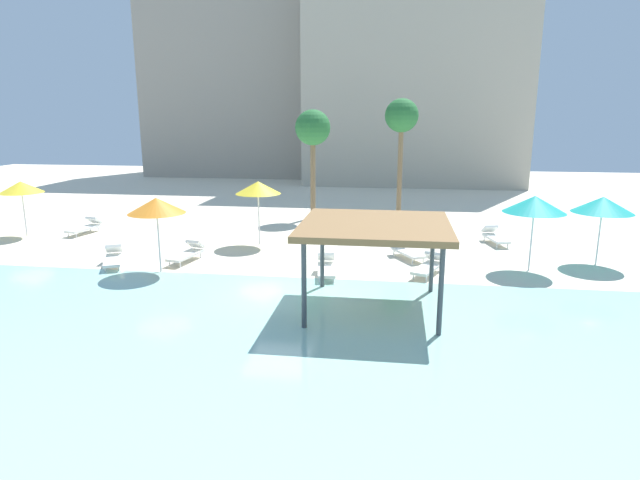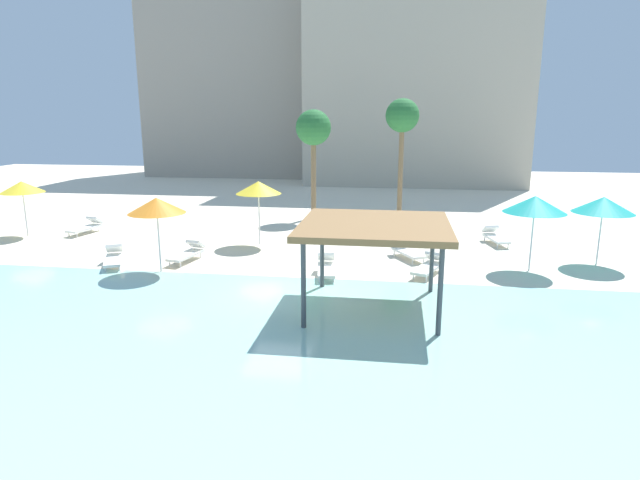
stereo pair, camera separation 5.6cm
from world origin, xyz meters
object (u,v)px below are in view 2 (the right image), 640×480
at_px(beach_umbrella_yellow_3, 258,188).
at_px(lounge_chair_4, 188,253).
at_px(lounge_chair_0, 326,267).
at_px(lounge_chair_3, 495,236).
at_px(lounge_chair_6, 86,227).
at_px(shade_pavilion, 375,228).
at_px(beach_umbrella_orange_2, 157,206).
at_px(beach_umbrella_teal_4, 603,205).
at_px(beach_umbrella_teal_1, 535,204).
at_px(lounge_chair_2, 406,250).
at_px(palm_tree_1, 313,130).
at_px(lounge_chair_1, 429,266).
at_px(palm_tree_0, 402,118).
at_px(beach_umbrella_yellow_0, 22,187).
at_px(lounge_chair_5, 114,257).

distance_m(beach_umbrella_yellow_3, lounge_chair_4, 4.32).
xyz_separation_m(lounge_chair_0, lounge_chair_4, (-5.64, 1.20, 0.00)).
distance_m(lounge_chair_3, lounge_chair_6, 19.18).
relative_size(shade_pavilion, beach_umbrella_orange_2, 1.54).
bearing_deg(beach_umbrella_teal_4, lounge_chair_4, -173.70).
relative_size(beach_umbrella_teal_1, lounge_chair_2, 1.43).
bearing_deg(lounge_chair_3, palm_tree_1, -131.33).
bearing_deg(beach_umbrella_orange_2, shade_pavilion, -18.88).
height_order(beach_umbrella_yellow_3, beach_umbrella_teal_4, beach_umbrella_yellow_3).
height_order(lounge_chair_1, lounge_chair_4, same).
distance_m(beach_umbrella_yellow_3, lounge_chair_3, 10.67).
xyz_separation_m(lounge_chair_0, lounge_chair_6, (-12.39, 5.27, 0.00)).
bearing_deg(palm_tree_1, lounge_chair_1, -60.15).
height_order(beach_umbrella_yellow_3, lounge_chair_4, beach_umbrella_yellow_3).
xyz_separation_m(beach_umbrella_teal_4, palm_tree_1, (-12.20, 7.79, 2.47)).
height_order(lounge_chair_2, palm_tree_0, palm_tree_0).
bearing_deg(beach_umbrella_teal_4, lounge_chair_6, 174.06).
distance_m(beach_umbrella_teal_1, lounge_chair_6, 20.14).
height_order(lounge_chair_2, lounge_chair_6, same).
bearing_deg(beach_umbrella_orange_2, beach_umbrella_teal_1, 9.25).
relative_size(beach_umbrella_yellow_0, lounge_chair_0, 1.32).
bearing_deg(palm_tree_0, lounge_chair_2, -88.42).
distance_m(beach_umbrella_orange_2, lounge_chair_1, 9.94).
distance_m(shade_pavilion, lounge_chair_5, 10.68).
distance_m(shade_pavilion, palm_tree_0, 16.62).
height_order(beach_umbrella_teal_4, lounge_chair_6, beach_umbrella_teal_4).
height_order(lounge_chair_1, palm_tree_0, palm_tree_0).
distance_m(lounge_chair_2, palm_tree_1, 10.35).
distance_m(beach_umbrella_teal_1, lounge_chair_5, 15.70).
bearing_deg(lounge_chair_5, beach_umbrella_yellow_0, -146.94).
distance_m(beach_umbrella_yellow_0, lounge_chair_0, 15.60).
height_order(lounge_chair_6, palm_tree_1, palm_tree_1).
relative_size(palm_tree_0, palm_tree_1, 1.11).
height_order(beach_umbrella_yellow_0, palm_tree_0, palm_tree_0).
bearing_deg(beach_umbrella_teal_4, lounge_chair_5, -171.21).
bearing_deg(lounge_chair_5, palm_tree_1, 125.82).
bearing_deg(beach_umbrella_yellow_0, lounge_chair_3, 4.08).
distance_m(lounge_chair_1, palm_tree_1, 12.40).
bearing_deg(beach_umbrella_orange_2, lounge_chair_4, 76.84).
bearing_deg(lounge_chair_5, lounge_chair_0, 64.56).
bearing_deg(beach_umbrella_yellow_3, palm_tree_0, 55.71).
relative_size(beach_umbrella_yellow_3, lounge_chair_4, 1.42).
height_order(beach_umbrella_teal_1, beach_umbrella_orange_2, beach_umbrella_teal_1).
distance_m(lounge_chair_3, palm_tree_0, 9.84).
bearing_deg(lounge_chair_1, lounge_chair_3, 171.40).
distance_m(beach_umbrella_yellow_0, beach_umbrella_yellow_3, 11.32).
distance_m(beach_umbrella_yellow_0, lounge_chair_5, 8.17).
relative_size(beach_umbrella_orange_2, beach_umbrella_teal_4, 1.05).
distance_m(lounge_chair_0, lounge_chair_6, 13.47).
bearing_deg(lounge_chair_4, beach_umbrella_yellow_0, -98.16).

